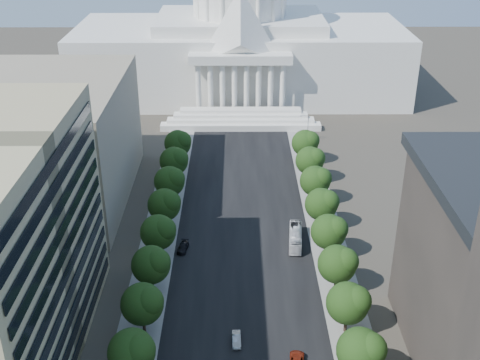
{
  "coord_description": "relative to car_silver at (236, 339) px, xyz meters",
  "views": [
    {
      "loc": [
        -1.41,
        -36.54,
        72.44
      ],
      "look_at": [
        -0.68,
        76.74,
        16.06
      ],
      "focal_mm": 45.0,
      "sensor_mm": 36.0,
      "label": 1
    }
  ],
  "objects": [
    {
      "name": "tree_r_i",
      "position": [
        19.84,
        62.79,
        5.74
      ],
      "size": [
        7.79,
        7.6,
        9.97
      ],
      "color": "#33261C",
      "rests_on": "ground"
    },
    {
      "name": "tree_l_g",
      "position": [
        -16.16,
        38.79,
        5.74
      ],
      "size": [
        7.79,
        7.6,
        9.97
      ],
      "color": "#33261C",
      "rests_on": "ground"
    },
    {
      "name": "tree_r_c",
      "position": [
        19.84,
        -9.21,
        5.74
      ],
      "size": [
        7.79,
        7.6,
        9.97
      ],
      "color": "#33261C",
      "rests_on": "ground"
    },
    {
      "name": "tree_l_h",
      "position": [
        -16.16,
        50.79,
        5.74
      ],
      "size": [
        7.79,
        7.6,
        9.97
      ],
      "color": "#33261C",
      "rests_on": "ground"
    },
    {
      "name": "tree_r_e",
      "position": [
        19.84,
        14.79,
        5.74
      ],
      "size": [
        7.79,
        7.6,
        9.97
      ],
      "color": "#33261C",
      "rests_on": "ground"
    },
    {
      "name": "tree_l_j",
      "position": [
        -16.16,
        74.79,
        5.74
      ],
      "size": [
        7.79,
        7.6,
        9.97
      ],
      "color": "#33261C",
      "rests_on": "ground"
    },
    {
      "name": "tree_r_j",
      "position": [
        19.84,
        74.79,
        5.74
      ],
      "size": [
        7.79,
        7.6,
        9.97
      ],
      "color": "#33261C",
      "rests_on": "ground"
    },
    {
      "name": "car_dark_b",
      "position": [
        -11.68,
        29.52,
        -0.01
      ],
      "size": [
        2.63,
        5.09,
        1.41
      ],
      "primitive_type": "imported",
      "rotation": [
        0.0,
        0.0,
        -0.14
      ],
      "color": "black",
      "rests_on": "ground"
    },
    {
      "name": "streetlight_d",
      "position": [
        21.4,
        39.98,
        5.11
      ],
      "size": [
        2.61,
        0.44,
        9.0
      ],
      "color": "gray",
      "rests_on": "ground"
    },
    {
      "name": "tree_l_f",
      "position": [
        -16.16,
        26.79,
        5.74
      ],
      "size": [
        7.79,
        7.6,
        9.97
      ],
      "color": "#33261C",
      "rests_on": "ground"
    },
    {
      "name": "streetlight_c",
      "position": [
        21.4,
        14.98,
        5.11
      ],
      "size": [
        2.61,
        0.44,
        9.0
      ],
      "color": "gray",
      "rests_on": "ground"
    },
    {
      "name": "tree_l_e",
      "position": [
        -16.16,
        14.79,
        5.74
      ],
      "size": [
        7.79,
        7.6,
        9.97
      ],
      "color": "#33261C",
      "rests_on": "ground"
    },
    {
      "name": "tree_r_f",
      "position": [
        19.84,
        26.79,
        5.74
      ],
      "size": [
        7.79,
        7.6,
        9.97
      ],
      "color": "#33261C",
      "rests_on": "ground"
    },
    {
      "name": "tree_l_i",
      "position": [
        -16.16,
        62.79,
        5.74
      ],
      "size": [
        7.79,
        7.6,
        9.97
      ],
      "color": "#33261C",
      "rests_on": "ground"
    },
    {
      "name": "tree_l_d",
      "position": [
        -16.16,
        2.79,
        5.74
      ],
      "size": [
        7.79,
        7.6,
        9.97
      ],
      "color": "#33261C",
      "rests_on": "ground"
    },
    {
      "name": "tree_r_g",
      "position": [
        19.84,
        38.79,
        5.74
      ],
      "size": [
        7.79,
        7.6,
        9.97
      ],
      "color": "#33261C",
      "rests_on": "ground"
    },
    {
      "name": "streetlight_f",
      "position": [
        21.4,
        89.98,
        5.11
      ],
      "size": [
        2.61,
        0.44,
        9.0
      ],
      "color": "gray",
      "rests_on": "ground"
    },
    {
      "name": "city_bus",
      "position": [
        13.14,
        32.17,
        0.87
      ],
      "size": [
        3.7,
        11.56,
        3.17
      ],
      "primitive_type": "imported",
      "rotation": [
        0.0,
        0.0,
        -0.09
      ],
      "color": "silver",
      "rests_on": "ground"
    },
    {
      "name": "streetlight_b",
      "position": [
        21.4,
        -10.02,
        5.11
      ],
      "size": [
        2.61,
        0.44,
        9.0
      ],
      "color": "gray",
      "rests_on": "ground"
    },
    {
      "name": "tree_r_d",
      "position": [
        19.84,
        2.79,
        5.74
      ],
      "size": [
        7.79,
        7.6,
        9.97
      ],
      "color": "#33261C",
      "rests_on": "ground"
    },
    {
      "name": "car_silver",
      "position": [
        0.0,
        0.0,
        0.0
      ],
      "size": [
        1.69,
        4.39,
        1.43
      ],
      "primitive_type": "imported",
      "rotation": [
        0.0,
        0.0,
        0.04
      ],
      "color": "#9EA1A6",
      "rests_on": "ground"
    },
    {
      "name": "road_asphalt",
      "position": [
        1.5,
        44.98,
        -0.71
      ],
      "size": [
        30.0,
        260.0,
        0.01
      ],
      "primitive_type": "cube",
      "color": "black",
      "rests_on": "ground"
    },
    {
      "name": "tree_r_h",
      "position": [
        19.84,
        50.79,
        5.74
      ],
      "size": [
        7.79,
        7.6,
        9.97
      ],
      "color": "#33261C",
      "rests_on": "ground"
    },
    {
      "name": "sidewalk_left",
      "position": [
        -17.5,
        44.98,
        -0.71
      ],
      "size": [
        8.0,
        260.0,
        0.02
      ],
      "primitive_type": "cube",
      "color": "gray",
      "rests_on": "ground"
    },
    {
      "name": "office_block_left_far",
      "position": [
        -46.5,
        54.98,
        14.29
      ],
      "size": [
        38.0,
        52.0,
        30.0
      ],
      "primitive_type": "cube",
      "color": "gray",
      "rests_on": "ground"
    },
    {
      "name": "capitol",
      "position": [
        1.5,
        139.87,
        19.3
      ],
      "size": [
        120.0,
        56.0,
        73.0
      ],
      "color": "white",
      "rests_on": "ground"
    },
    {
      "name": "streetlight_e",
      "position": [
        21.4,
        64.98,
        5.11
      ],
      "size": [
        2.61,
        0.44,
        9.0
      ],
      "color": "gray",
      "rests_on": "ground"
    },
    {
      "name": "tree_l_c",
      "position": [
        -16.16,
        -9.21,
        5.74
      ],
      "size": [
        7.79,
        7.6,
        9.97
      ],
      "color": "#33261C",
      "rests_on": "ground"
    },
    {
      "name": "sidewalk_right",
      "position": [
        20.5,
        44.98,
        -0.71
      ],
      "size": [
        8.0,
        260.0,
        0.02
      ],
      "primitive_type": "cube",
      "color": "gray",
      "rests_on": "ground"
    }
  ]
}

